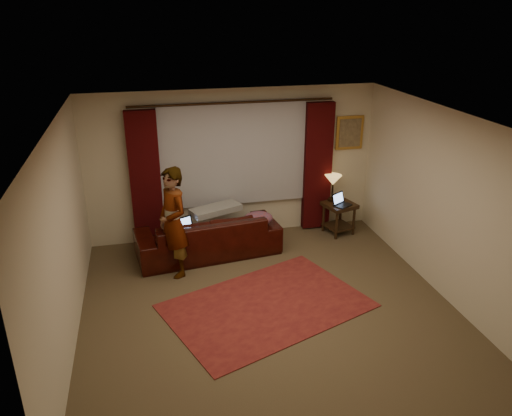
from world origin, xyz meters
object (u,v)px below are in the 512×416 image
Objects in this scene: end_table at (339,218)px; laptop_table at (343,200)px; laptop_sofa at (187,228)px; tiffany_lamp at (333,188)px; person at (173,223)px; sofa at (208,228)px.

laptop_table is at bearing -84.97° from end_table.
laptop_sofa is 2.76m from tiffany_lamp.
person reaches higher than end_table.
tiffany_lamp is (2.32, 0.43, 0.35)m from sofa.
laptop_table reaches higher than laptop_sofa.
person reaches higher than tiffany_lamp.
sofa is 2.39m from tiffany_lamp.
person reaches higher than sofa.
laptop_table is (2.78, 0.37, 0.09)m from laptop_sofa.
end_table is 3.14m from person.
tiffany_lamp is at bearing -11.50° from laptop_sofa.
sofa is 1.36× the size of person.
sofa is at bearing 5.86° from laptop_sofa.
tiffany_lamp is (-0.09, 0.15, 0.53)m from end_table.
laptop_sofa is at bearing 120.94° from person.
tiffany_lamp is at bearing 119.90° from end_table.
sofa is at bearing 108.13° from person.
person is (-2.99, -0.81, 0.56)m from end_table.
end_table is (2.77, 0.49, -0.31)m from laptop_sofa.
tiffany_lamp reaches higher than laptop_table.
tiffany_lamp reaches higher than sofa.
person is at bearing -149.45° from laptop_sofa.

